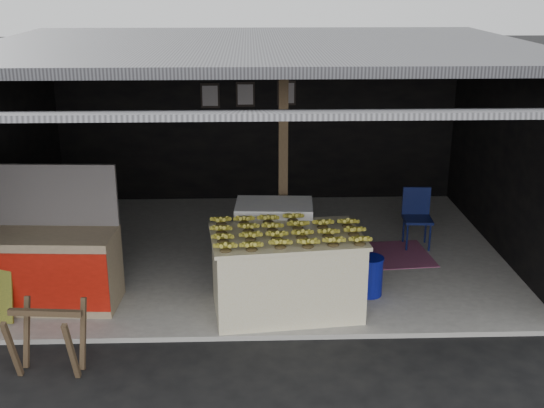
{
  "coord_description": "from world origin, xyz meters",
  "views": [
    {
      "loc": [
        -0.13,
        -6.69,
        3.85
      ],
      "look_at": [
        0.14,
        1.49,
        1.1
      ],
      "focal_mm": 45.0,
      "sensor_mm": 36.0,
      "label": 1
    }
  ],
  "objects_px": {
    "neighbor_stall": "(48,266)",
    "sawhorse": "(48,334)",
    "banana_table": "(286,273)",
    "white_crate": "(274,243)",
    "water_barrel": "(370,277)",
    "plastic_chair": "(417,212)"
  },
  "relations": [
    {
      "from": "white_crate",
      "to": "water_barrel",
      "type": "bearing_deg",
      "value": -16.38
    },
    {
      "from": "white_crate",
      "to": "sawhorse",
      "type": "bearing_deg",
      "value": -135.84
    },
    {
      "from": "neighbor_stall",
      "to": "sawhorse",
      "type": "relative_size",
      "value": 2.26
    },
    {
      "from": "neighbor_stall",
      "to": "water_barrel",
      "type": "height_order",
      "value": "neighbor_stall"
    },
    {
      "from": "white_crate",
      "to": "plastic_chair",
      "type": "relative_size",
      "value": 1.25
    },
    {
      "from": "neighbor_stall",
      "to": "water_barrel",
      "type": "distance_m",
      "value": 3.9
    },
    {
      "from": "water_barrel",
      "to": "plastic_chair",
      "type": "distance_m",
      "value": 1.92
    },
    {
      "from": "white_crate",
      "to": "neighbor_stall",
      "type": "bearing_deg",
      "value": -164.79
    },
    {
      "from": "sawhorse",
      "to": "plastic_chair",
      "type": "xyz_separation_m",
      "value": [
        4.47,
        3.22,
        0.11
      ]
    },
    {
      "from": "banana_table",
      "to": "sawhorse",
      "type": "relative_size",
      "value": 2.48
    },
    {
      "from": "banana_table",
      "to": "plastic_chair",
      "type": "bearing_deg",
      "value": 38.57
    },
    {
      "from": "banana_table",
      "to": "white_crate",
      "type": "bearing_deg",
      "value": 91.87
    },
    {
      "from": "water_barrel",
      "to": "plastic_chair",
      "type": "relative_size",
      "value": 0.55
    },
    {
      "from": "white_crate",
      "to": "sawhorse",
      "type": "xyz_separation_m",
      "value": [
        -2.34,
        -2.0,
        -0.14
      ]
    },
    {
      "from": "banana_table",
      "to": "water_barrel",
      "type": "distance_m",
      "value": 1.15
    },
    {
      "from": "banana_table",
      "to": "white_crate",
      "type": "height_order",
      "value": "white_crate"
    },
    {
      "from": "plastic_chair",
      "to": "neighbor_stall",
      "type": "bearing_deg",
      "value": -156.54
    },
    {
      "from": "banana_table",
      "to": "sawhorse",
      "type": "distance_m",
      "value": 2.73
    },
    {
      "from": "sawhorse",
      "to": "water_barrel",
      "type": "relative_size",
      "value": 1.58
    },
    {
      "from": "white_crate",
      "to": "plastic_chair",
      "type": "xyz_separation_m",
      "value": [
        2.13,
        1.21,
        -0.03
      ]
    },
    {
      "from": "neighbor_stall",
      "to": "water_barrel",
      "type": "xyz_separation_m",
      "value": [
        3.89,
        0.14,
        -0.27
      ]
    },
    {
      "from": "white_crate",
      "to": "plastic_chair",
      "type": "bearing_deg",
      "value": 33.15
    }
  ]
}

